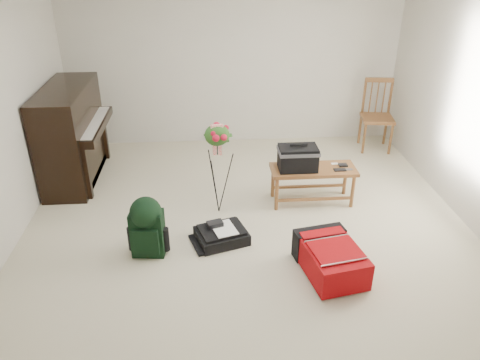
{
  "coord_description": "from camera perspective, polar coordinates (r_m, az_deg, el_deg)",
  "views": [
    {
      "loc": [
        -0.41,
        -4.24,
        2.94
      ],
      "look_at": [
        -0.07,
        0.35,
        0.52
      ],
      "focal_mm": 35.0,
      "sensor_mm": 36.0,
      "label": 1
    }
  ],
  "objects": [
    {
      "name": "flower_stand",
      "position": [
        5.36,
        -2.72,
        1.27
      ],
      "size": [
        0.38,
        0.38,
        1.14
      ],
      "rotation": [
        0.0,
        0.0,
        0.08
      ],
      "color": "black",
      "rests_on": "floor"
    },
    {
      "name": "wall_back",
      "position": [
        7.2,
        -0.85,
        14.14
      ],
      "size": [
        5.0,
        0.04,
        2.5
      ],
      "primitive_type": "cube",
      "color": "beige",
      "rests_on": "floor"
    },
    {
      "name": "black_duffel",
      "position": [
        5.07,
        -2.26,
        -6.66
      ],
      "size": [
        0.62,
        0.55,
        0.22
      ],
      "rotation": [
        0.0,
        0.0,
        0.31
      ],
      "color": "black",
      "rests_on": "floor"
    },
    {
      "name": "dining_chair",
      "position": [
        7.42,
        16.31,
        7.5
      ],
      "size": [
        0.52,
        0.52,
        1.06
      ],
      "rotation": [
        0.0,
        0.0,
        -0.14
      ],
      "color": "brown",
      "rests_on": "floor"
    },
    {
      "name": "green_backpack",
      "position": [
        4.81,
        -11.29,
        -5.3
      ],
      "size": [
        0.35,
        0.32,
        0.65
      ],
      "rotation": [
        0.0,
        0.0,
        -0.11
      ],
      "color": "black",
      "rests_on": "floor"
    },
    {
      "name": "piano",
      "position": [
        6.54,
        -19.75,
        5.06
      ],
      "size": [
        0.71,
        1.5,
        1.25
      ],
      "color": "black",
      "rests_on": "floor"
    },
    {
      "name": "floor",
      "position": [
        5.18,
        1.08,
        -6.89
      ],
      "size": [
        5.0,
        5.5,
        0.01
      ],
      "primitive_type": "cube",
      "color": "beige",
      "rests_on": "ground"
    },
    {
      "name": "red_suitcase",
      "position": [
        4.7,
        10.84,
        -8.99
      ],
      "size": [
        0.63,
        0.83,
        0.32
      ],
      "rotation": [
        0.0,
        0.0,
        0.19
      ],
      "color": "#B8070D",
      "rests_on": "floor"
    },
    {
      "name": "bench",
      "position": [
        5.6,
        7.66,
        2.26
      ],
      "size": [
        1.02,
        0.41,
        0.79
      ],
      "rotation": [
        0.0,
        0.0,
        0.0
      ],
      "color": "brown",
      "rests_on": "floor"
    }
  ]
}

